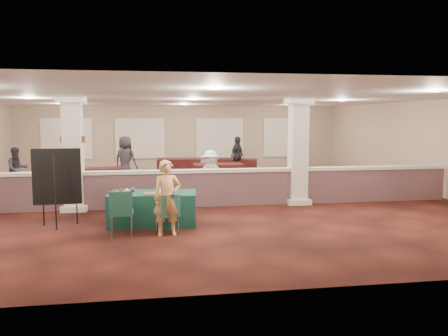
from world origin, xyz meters
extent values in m
plane|color=#481A12|center=(0.00, 0.00, 0.00)|extent=(16.00, 16.00, 0.00)
cube|color=gray|center=(0.00, 8.00, 1.60)|extent=(16.00, 0.04, 3.20)
cube|color=gray|center=(0.00, -8.00, 1.60)|extent=(16.00, 0.04, 3.20)
cube|color=gray|center=(8.00, 0.00, 1.60)|extent=(0.04, 16.00, 3.20)
cube|color=silver|center=(0.00, 0.00, 3.20)|extent=(16.00, 16.00, 0.02)
cube|color=brown|center=(0.00, -1.50, 0.50)|extent=(15.60, 0.20, 1.00)
cube|color=beige|center=(0.00, -1.50, 1.05)|extent=(15.60, 0.28, 0.10)
cube|color=white|center=(-3.50, -1.50, 1.60)|extent=(0.50, 0.50, 3.20)
cube|color=white|center=(-3.50, -1.50, 0.08)|extent=(0.70, 0.70, 0.16)
cube|color=white|center=(-3.50, -1.50, 3.10)|extent=(0.72, 0.72, 0.20)
cube|color=white|center=(3.00, -1.50, 1.60)|extent=(0.50, 0.50, 3.20)
cube|color=white|center=(3.00, -1.50, 0.08)|extent=(0.70, 0.70, 0.16)
cube|color=white|center=(3.00, -1.50, 3.10)|extent=(0.72, 0.72, 0.20)
cylinder|color=brown|center=(-3.78, -1.50, 2.00)|extent=(0.12, 0.12, 0.18)
cylinder|color=white|center=(-3.78, -1.50, 2.00)|extent=(0.09, 0.09, 0.10)
cylinder|color=brown|center=(-3.22, -1.50, 2.00)|extent=(0.12, 0.12, 0.18)
cylinder|color=white|center=(-3.22, -1.50, 2.00)|extent=(0.09, 0.09, 0.10)
cube|color=#103D31|center=(-1.32, -3.55, 0.40)|extent=(2.15, 1.21, 0.79)
cube|color=#1E574A|center=(-1.00, -4.44, 0.45)|extent=(0.59, 0.59, 0.06)
cube|color=#1E574A|center=(-0.93, -4.64, 0.69)|extent=(0.43, 0.20, 0.44)
cylinder|color=slate|center=(-1.11, -4.68, 0.21)|extent=(0.03, 0.03, 0.42)
cylinder|color=slate|center=(-0.76, -4.55, 0.21)|extent=(0.03, 0.03, 0.42)
cylinder|color=slate|center=(-1.24, -4.33, 0.21)|extent=(0.03, 0.03, 0.42)
cylinder|color=slate|center=(-0.89, -4.20, 0.21)|extent=(0.03, 0.03, 0.42)
cube|color=#1E574A|center=(-2.00, -4.41, 0.50)|extent=(0.53, 0.53, 0.07)
cube|color=#1E574A|center=(-1.99, -4.64, 0.78)|extent=(0.49, 0.08, 0.49)
cylinder|color=slate|center=(-2.20, -4.63, 0.23)|extent=(0.03, 0.03, 0.47)
cylinder|color=slate|center=(-1.78, -4.61, 0.23)|extent=(0.03, 0.03, 0.47)
cylinder|color=slate|center=(-2.22, -4.21, 0.23)|extent=(0.03, 0.03, 0.47)
cylinder|color=slate|center=(-1.80, -4.19, 0.23)|extent=(0.03, 0.03, 0.47)
cube|color=black|center=(-3.54, -3.45, 1.21)|extent=(1.10, 0.08, 1.32)
cylinder|color=black|center=(-3.93, -3.22, 0.88)|extent=(0.03, 0.03, 1.77)
cylinder|color=black|center=(-3.16, -3.20, 0.88)|extent=(0.03, 0.03, 1.77)
cylinder|color=black|center=(-3.53, -3.73, 0.88)|extent=(0.03, 0.03, 1.77)
imported|color=#E7A964|center=(-1.00, -4.58, 0.84)|extent=(0.65, 0.48, 1.67)
cube|color=black|center=(1.21, 3.00, 0.39)|extent=(1.95, 0.98, 0.79)
cube|color=black|center=(6.01, 0.30, 0.36)|extent=(1.95, 1.29, 0.73)
cube|color=black|center=(-3.33, 3.20, 0.34)|extent=(1.79, 1.08, 0.68)
cube|color=black|center=(-0.22, 5.63, 0.39)|extent=(1.98, 1.05, 0.79)
cube|color=black|center=(2.50, 5.76, 0.36)|extent=(1.94, 1.39, 0.71)
imported|color=black|center=(-6.16, 2.39, 0.78)|extent=(0.85, 0.77, 1.56)
imported|color=silver|center=(0.56, 0.26, 0.76)|extent=(1.06, 0.69, 1.53)
imported|color=black|center=(2.43, 5.39, 0.89)|extent=(1.04, 1.12, 1.78)
imported|color=black|center=(-2.43, 3.50, 0.95)|extent=(1.06, 0.87, 1.90)
cube|color=silver|center=(-1.00, -3.63, 0.80)|extent=(0.38, 0.28, 0.02)
cube|color=silver|center=(-0.99, -3.51, 0.93)|extent=(0.36, 0.04, 0.24)
cube|color=#ACB9CF|center=(-0.99, -3.51, 0.92)|extent=(0.33, 0.03, 0.21)
cube|color=#AA5C1B|center=(-1.29, -3.82, 0.81)|extent=(0.46, 0.36, 0.03)
sphere|color=beige|center=(-1.93, -3.60, 0.85)|extent=(0.12, 0.12, 0.12)
sphere|color=maroon|center=(-2.08, -3.43, 0.85)|extent=(0.11, 0.11, 0.11)
sphere|color=#46464B|center=(-1.80, -3.37, 0.85)|extent=(0.11, 0.11, 0.11)
cube|color=red|center=(-0.65, -3.91, 0.80)|extent=(0.13, 0.04, 0.01)
camera|label=1|loc=(-1.22, -14.09, 2.56)|focal=35.00mm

